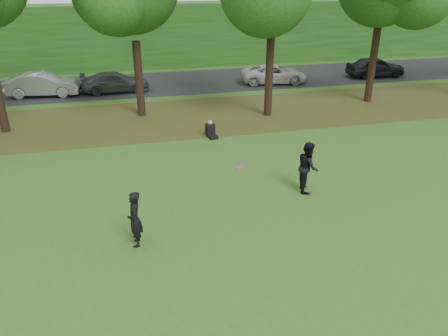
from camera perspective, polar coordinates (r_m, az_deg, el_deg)
name	(u,v)px	position (r m, az deg, el deg)	size (l,w,h in m)	color
ground	(270,248)	(13.60, 6.04, -10.32)	(120.00, 120.00, 0.00)	#2C591B
leaf_litter	(196,116)	(24.98, -3.61, 6.78)	(60.00, 7.00, 0.01)	#433818
street	(178,82)	(32.59, -6.09, 11.08)	(70.00, 7.00, 0.02)	black
far_hedge	(166,35)	(37.97, -7.53, 16.84)	(70.00, 3.00, 5.00)	#1B4714
player_left	(135,219)	(13.47, -11.57, -6.57)	(0.65, 0.43, 1.79)	black
player_right	(308,167)	(16.61, 10.90, 0.16)	(0.94, 0.73, 1.94)	black
parked_cars	(173,78)	(30.87, -6.71, 11.59)	(37.13, 3.29, 1.52)	black
frisbee	(239,167)	(14.35, 2.03, 0.12)	(0.33, 0.33, 0.11)	#F31496
seated_person	(211,131)	(21.80, -1.73, 4.88)	(0.56, 0.80, 0.83)	black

